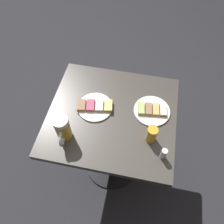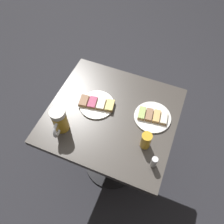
% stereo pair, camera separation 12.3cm
% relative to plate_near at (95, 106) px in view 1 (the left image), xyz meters
% --- Properties ---
extents(ground_plane, '(6.00, 6.00, 0.00)m').
position_rel_plate_near_xyz_m(ground_plane, '(-0.10, 0.02, -0.76)').
color(ground_plane, '#28282D').
extents(cafe_table, '(0.71, 0.65, 0.75)m').
position_rel_plate_near_xyz_m(cafe_table, '(-0.10, 0.02, -0.19)').
color(cafe_table, black).
rests_on(cafe_table, ground_plane).
extents(plate_near, '(0.21, 0.20, 0.03)m').
position_rel_plate_near_xyz_m(plate_near, '(0.00, 0.00, 0.00)').
color(plate_near, white).
rests_on(plate_near, cafe_table).
extents(plate_far, '(0.20, 0.20, 0.03)m').
position_rel_plate_near_xyz_m(plate_far, '(-0.32, -0.04, -0.00)').
color(plate_far, white).
rests_on(plate_far, cafe_table).
extents(beer_mug, '(0.08, 0.13, 0.15)m').
position_rel_plate_near_xyz_m(beer_mug, '(0.11, 0.21, 0.07)').
color(beer_mug, gold).
rests_on(beer_mug, cafe_table).
extents(beer_glass_small, '(0.05, 0.05, 0.10)m').
position_rel_plate_near_xyz_m(beer_glass_small, '(-0.33, 0.13, 0.04)').
color(beer_glass_small, gold).
rests_on(beer_glass_small, cafe_table).
extents(salt_shaker, '(0.03, 0.03, 0.07)m').
position_rel_plate_near_xyz_m(salt_shaker, '(-0.40, 0.22, 0.03)').
color(salt_shaker, silver).
rests_on(salt_shaker, cafe_table).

